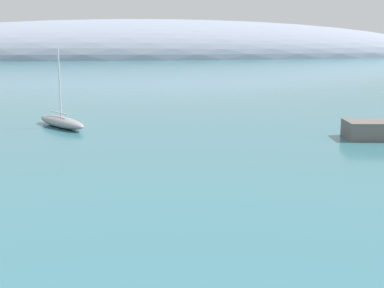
# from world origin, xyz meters

# --- Properties ---
(distant_ridge) EXTENTS (307.47, 77.04, 35.96)m
(distant_ridge) POSITION_xyz_m (28.84, 247.67, 0.00)
(distant_ridge) COLOR #8E99AD
(distant_ridge) RESTS_ON ground
(sailboat_grey_mid_mooring) EXTENTS (5.60, 8.29, 7.65)m
(sailboat_grey_mid_mooring) POSITION_xyz_m (-8.98, 44.66, 0.56)
(sailboat_grey_mid_mooring) COLOR gray
(sailboat_grey_mid_mooring) RESTS_ON water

